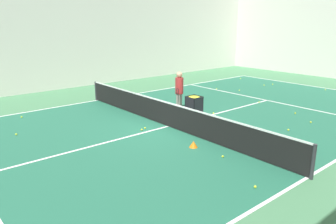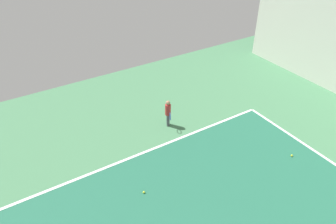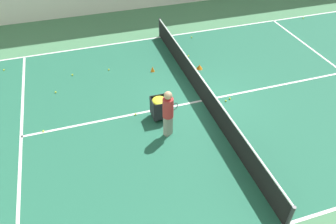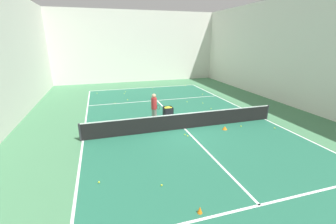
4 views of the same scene
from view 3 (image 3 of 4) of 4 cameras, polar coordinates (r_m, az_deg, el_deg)
name	(u,v)px [view 3 (image 3 of 4)]	position (r m, az deg, el deg)	size (l,w,h in m)	color
ground_plane	(202,101)	(12.89, 5.93, 1.96)	(36.37, 36.37, 0.00)	#477F56
court_playing_area	(202,101)	(12.89, 5.93, 1.97)	(11.34, 24.36, 0.00)	#23664C
line_sideline_right	(161,37)	(17.42, -1.31, 12.90)	(0.10, 24.36, 0.00)	white
line_service_far	(21,137)	(12.36, -24.20, -3.94)	(11.34, 0.10, 0.00)	white
line_centre_service	(202,101)	(12.89, 5.93, 1.98)	(0.10, 13.40, 0.00)	white
tennis_net	(203,90)	(12.59, 6.08, 3.78)	(11.64, 0.10, 0.97)	#2D2D33
coach_at_net	(168,111)	(10.70, 0.01, 0.19)	(0.52, 0.68, 1.81)	gray
ball_cart	(159,105)	(11.65, -1.52, 1.30)	(0.58, 0.56, 0.86)	black
training_cone_1	(200,67)	(14.75, 5.51, 7.85)	(0.28, 0.28, 0.21)	orange
training_cone_2	(153,69)	(14.52, -2.70, 7.50)	(0.18, 0.18, 0.24)	orange
tennis_ball_0	(43,131)	(12.24, -20.89, -3.11)	(0.07, 0.07, 0.07)	yellow
tennis_ball_1	(109,70)	(14.85, -10.28, 7.28)	(0.07, 0.07, 0.07)	yellow
tennis_ball_2	(56,92)	(13.97, -18.99, 3.29)	(0.07, 0.07, 0.07)	yellow
tennis_ball_3	(136,114)	(12.18, -5.68, -0.39)	(0.07, 0.07, 0.07)	yellow
tennis_ball_9	(230,99)	(13.10, 10.71, 2.32)	(0.07, 0.07, 0.07)	yellow
tennis_ball_11	(226,101)	(12.96, 10.04, 1.94)	(0.07, 0.07, 0.07)	yellow
tennis_ball_13	(4,70)	(16.31, -26.69, 6.57)	(0.07, 0.07, 0.07)	yellow
tennis_ball_14	(303,18)	(20.99, 22.48, 14.89)	(0.07, 0.07, 0.07)	yellow
tennis_ball_17	(72,75)	(14.86, -16.32, 6.24)	(0.07, 0.07, 0.07)	yellow
tennis_ball_18	(192,37)	(17.38, 4.12, 12.86)	(0.07, 0.07, 0.07)	yellow
tennis_ball_23	(188,56)	(15.68, 3.57, 9.72)	(0.07, 0.07, 0.07)	yellow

